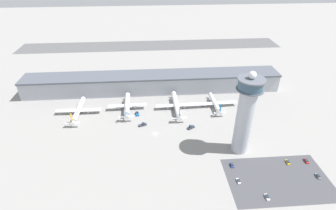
{
  "coord_description": "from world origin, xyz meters",
  "views": [
    {
      "loc": [
        -2.06,
        -161.78,
        125.71
      ],
      "look_at": [
        11.83,
        24.55,
        10.72
      ],
      "focal_mm": 28.0,
      "sensor_mm": 36.0,
      "label": 1
    }
  ],
  "objects_px": {
    "car_silver_sedan": "(238,181)",
    "airplane_gate_bravo": "(127,105)",
    "service_truck_baggage": "(137,114)",
    "car_blue_compact": "(306,161)",
    "control_tower": "(246,113)",
    "airplane_gate_delta": "(215,103)",
    "service_truck_catering": "(191,127)",
    "car_black_suv": "(288,162)",
    "car_white_wagon": "(267,197)",
    "airplane_gate_charlie": "(176,105)",
    "car_grey_coupe": "(318,176)",
    "airplane_gate_alpha": "(78,110)",
    "service_truck_fuel": "(143,125)",
    "car_yellow_taxi": "(232,165)"
  },
  "relations": [
    {
      "from": "car_silver_sedan",
      "to": "airplane_gate_bravo",
      "type": "bearing_deg",
      "value": 129.7
    },
    {
      "from": "service_truck_fuel",
      "to": "car_white_wagon",
      "type": "distance_m",
      "value": 105.56
    },
    {
      "from": "car_grey_coupe",
      "to": "car_black_suv",
      "type": "distance_m",
      "value": 18.96
    },
    {
      "from": "control_tower",
      "to": "airplane_gate_charlie",
      "type": "height_order",
      "value": "control_tower"
    },
    {
      "from": "control_tower",
      "to": "airplane_gate_charlie",
      "type": "relative_size",
      "value": 1.4
    },
    {
      "from": "car_black_suv",
      "to": "airplane_gate_delta",
      "type": "bearing_deg",
      "value": 114.06
    },
    {
      "from": "service_truck_baggage",
      "to": "car_blue_compact",
      "type": "bearing_deg",
      "value": -29.83
    },
    {
      "from": "service_truck_baggage",
      "to": "car_yellow_taxi",
      "type": "height_order",
      "value": "service_truck_baggage"
    },
    {
      "from": "airplane_gate_alpha",
      "to": "car_yellow_taxi",
      "type": "relative_size",
      "value": 9.31
    },
    {
      "from": "control_tower",
      "to": "airplane_gate_bravo",
      "type": "bearing_deg",
      "value": 144.52
    },
    {
      "from": "car_grey_coupe",
      "to": "car_blue_compact",
      "type": "height_order",
      "value": "car_grey_coupe"
    },
    {
      "from": "car_grey_coupe",
      "to": "car_silver_sedan",
      "type": "xyz_separation_m",
      "value": [
        -51.41,
        -0.08,
        -0.09
      ]
    },
    {
      "from": "airplane_gate_alpha",
      "to": "car_silver_sedan",
      "type": "height_order",
      "value": "airplane_gate_alpha"
    },
    {
      "from": "car_black_suv",
      "to": "car_white_wagon",
      "type": "bearing_deg",
      "value": -133.24
    },
    {
      "from": "service_truck_catering",
      "to": "car_grey_coupe",
      "type": "xyz_separation_m",
      "value": [
        72.62,
        -56.75,
        -0.4
      ]
    },
    {
      "from": "service_truck_baggage",
      "to": "car_yellow_taxi",
      "type": "distance_m",
      "value": 92.54
    },
    {
      "from": "airplane_gate_alpha",
      "to": "car_black_suv",
      "type": "relative_size",
      "value": 8.65
    },
    {
      "from": "service_truck_catering",
      "to": "car_grey_coupe",
      "type": "distance_m",
      "value": 92.16
    },
    {
      "from": "service_truck_fuel",
      "to": "car_blue_compact",
      "type": "distance_m",
      "value": 121.37
    },
    {
      "from": "airplane_gate_delta",
      "to": "service_truck_fuel",
      "type": "bearing_deg",
      "value": -159.46
    },
    {
      "from": "airplane_gate_delta",
      "to": "car_grey_coupe",
      "type": "height_order",
      "value": "airplane_gate_delta"
    },
    {
      "from": "car_yellow_taxi",
      "to": "airplane_gate_charlie",
      "type": "bearing_deg",
      "value": 112.28
    },
    {
      "from": "service_truck_baggage",
      "to": "car_blue_compact",
      "type": "relative_size",
      "value": 1.32
    },
    {
      "from": "airplane_gate_bravo",
      "to": "car_black_suv",
      "type": "xyz_separation_m",
      "value": [
        111.46,
        -74.82,
        -4.12
      ]
    },
    {
      "from": "car_yellow_taxi",
      "to": "car_black_suv",
      "type": "height_order",
      "value": "car_black_suv"
    },
    {
      "from": "airplane_gate_delta",
      "to": "car_black_suv",
      "type": "distance_m",
      "value": 81.22
    },
    {
      "from": "service_truck_catering",
      "to": "car_grey_coupe",
      "type": "bearing_deg",
      "value": -38.01
    },
    {
      "from": "car_silver_sedan",
      "to": "service_truck_fuel",
      "type": "bearing_deg",
      "value": 133.25
    },
    {
      "from": "airplane_gate_alpha",
      "to": "car_grey_coupe",
      "type": "distance_m",
      "value": 186.58
    },
    {
      "from": "control_tower",
      "to": "service_truck_baggage",
      "type": "distance_m",
      "value": 94.82
    },
    {
      "from": "service_truck_baggage",
      "to": "airplane_gate_alpha",
      "type": "bearing_deg",
      "value": 175.07
    },
    {
      "from": "control_tower",
      "to": "airplane_gate_alpha",
      "type": "height_order",
      "value": "control_tower"
    },
    {
      "from": "airplane_gate_charlie",
      "to": "car_yellow_taxi",
      "type": "bearing_deg",
      "value": -67.72
    },
    {
      "from": "car_grey_coupe",
      "to": "car_white_wagon",
      "type": "height_order",
      "value": "car_grey_coupe"
    },
    {
      "from": "car_silver_sedan",
      "to": "car_white_wagon",
      "type": "distance_m",
      "value": 18.47
    },
    {
      "from": "airplane_gate_delta",
      "to": "service_truck_catering",
      "type": "xyz_separation_m",
      "value": [
        -26.2,
        -30.84,
        -2.72
      ]
    },
    {
      "from": "service_truck_fuel",
      "to": "car_silver_sedan",
      "type": "xyz_separation_m",
      "value": [
        59.68,
        -63.44,
        -0.36
      ]
    },
    {
      "from": "control_tower",
      "to": "airplane_gate_bravo",
      "type": "relative_size",
      "value": 1.58
    },
    {
      "from": "car_yellow_taxi",
      "to": "car_white_wagon",
      "type": "height_order",
      "value": "car_white_wagon"
    },
    {
      "from": "service_truck_baggage",
      "to": "car_white_wagon",
      "type": "xyz_separation_m",
      "value": [
        77.5,
        -93.32,
        -0.24
      ]
    },
    {
      "from": "service_truck_baggage",
      "to": "airplane_gate_bravo",
      "type": "bearing_deg",
      "value": 137.09
    },
    {
      "from": "car_blue_compact",
      "to": "car_white_wagon",
      "type": "xyz_separation_m",
      "value": [
        -38.14,
        -27.02,
        -0.02
      ]
    },
    {
      "from": "car_grey_coupe",
      "to": "car_blue_compact",
      "type": "distance_m",
      "value": 13.79
    },
    {
      "from": "airplane_gate_bravo",
      "to": "service_truck_catering",
      "type": "bearing_deg",
      "value": -31.17
    },
    {
      "from": "control_tower",
      "to": "airplane_gate_delta",
      "type": "height_order",
      "value": "control_tower"
    },
    {
      "from": "service_truck_catering",
      "to": "airplane_gate_delta",
      "type": "bearing_deg",
      "value": 49.65
    },
    {
      "from": "car_grey_coupe",
      "to": "car_white_wagon",
      "type": "relative_size",
      "value": 1.0
    },
    {
      "from": "control_tower",
      "to": "car_white_wagon",
      "type": "xyz_separation_m",
      "value": [
        3.55,
        -42.52,
        -30.94
      ]
    },
    {
      "from": "service_truck_catering",
      "to": "car_blue_compact",
      "type": "xyz_separation_m",
      "value": [
        72.31,
        -42.96,
        -0.41
      ]
    },
    {
      "from": "airplane_gate_alpha",
      "to": "car_white_wagon",
      "type": "bearing_deg",
      "value": -37.37
    }
  ]
}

